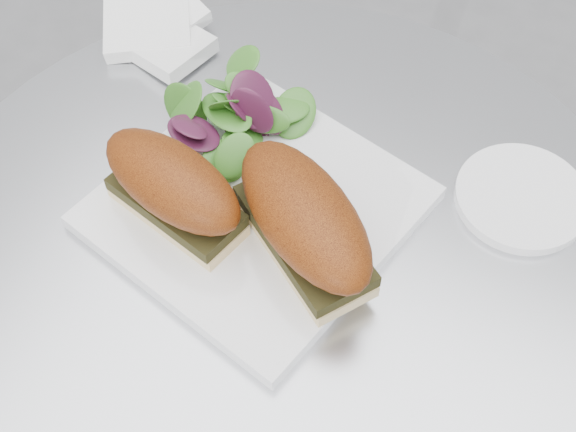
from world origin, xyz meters
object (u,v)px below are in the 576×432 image
object	(u,v)px
plate	(256,207)
saucer	(521,197)
sandwich_left	(173,187)
sandwich_right	(305,220)

from	to	relation	value
plate	saucer	bearing A→B (deg)	27.68
sandwich_left	sandwich_right	distance (m)	0.12
sandwich_right	sandwich_left	bearing A→B (deg)	-137.32
plate	sandwich_left	bearing A→B (deg)	-144.21
plate	sandwich_left	distance (m)	0.09
plate	sandwich_right	size ratio (longest dim) A/B	1.37
plate	sandwich_left	size ratio (longest dim) A/B	1.57
sandwich_left	saucer	xyz separation A→B (m)	(0.28, 0.16, -0.05)
sandwich_right	saucer	world-z (taller)	sandwich_right
sandwich_right	plate	bearing A→B (deg)	-168.75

